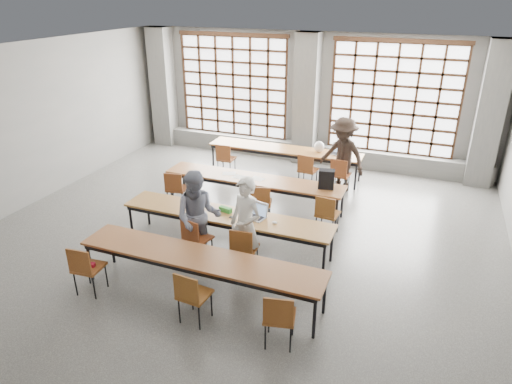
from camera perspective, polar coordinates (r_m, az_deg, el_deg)
floor at (r=8.69m, az=-3.67°, el=-7.17°), size 11.00×11.00×0.00m
ceiling at (r=7.50m, az=-4.40°, el=16.36°), size 11.00×11.00×0.00m
wall_back at (r=12.91m, az=6.67°, el=11.63°), size 10.00×0.00×10.00m
wall_left at (r=10.96m, az=-28.54°, el=6.62°), size 0.00×11.00×11.00m
column_left at (r=14.46m, az=-11.52°, el=12.66°), size 0.60×0.55×3.50m
column_mid at (r=12.64m, az=6.33°, el=11.38°), size 0.60×0.55×3.50m
column_right at (r=12.29m, az=27.18°, el=8.52°), size 0.60×0.55×3.50m
window_left at (r=13.55m, az=-2.83°, el=12.99°), size 3.32×0.12×3.00m
window_right at (r=12.43m, az=16.84°, el=11.00°), size 3.32×0.12×3.00m
sill_ledge at (r=13.12m, az=6.13°, el=5.05°), size 9.80×0.35×0.50m
desk_row_a at (r=11.85m, az=3.55°, el=5.15°), size 4.00×0.70×0.73m
desk_row_b at (r=9.95m, az=-0.36°, el=1.40°), size 4.00×0.70×0.73m
desk_row_c at (r=8.39m, az=-3.74°, el=-3.16°), size 4.00×0.70×0.73m
desk_row_d at (r=7.18m, az=-7.06°, el=-8.41°), size 4.00×0.70×0.73m
chair_back_left at (r=11.82m, az=-3.89°, el=4.45°), size 0.44×0.44×0.88m
chair_back_mid at (r=11.11m, az=6.40°, el=3.04°), size 0.46×0.46×0.88m
chair_back_right at (r=10.95m, az=10.43°, el=2.45°), size 0.46×0.46×0.88m
chair_mid_left at (r=10.15m, az=-10.03°, el=0.71°), size 0.49×0.49×0.88m
chair_mid_centre at (r=9.32m, az=0.61°, el=-1.07°), size 0.52×0.52×0.88m
chair_mid_right at (r=8.97m, az=8.82°, el=-2.43°), size 0.46×0.46×0.88m
chair_front_left at (r=8.10m, az=-7.65°, el=-5.45°), size 0.50×0.51×0.88m
chair_front_right at (r=7.73m, az=-1.60°, el=-6.75°), size 0.45×0.46×0.88m
chair_near_left at (r=7.71m, az=-20.58°, el=-8.60°), size 0.46×0.46×0.88m
chair_near_mid at (r=6.72m, az=-8.08°, el=-12.33°), size 0.45×0.45×0.88m
chair_near_right at (r=6.28m, az=2.91°, el=-15.07°), size 0.50×0.50×0.88m
student_male at (r=7.68m, az=-1.29°, el=-4.22°), size 0.73×0.60×1.72m
student_female at (r=8.04m, az=-7.23°, el=-3.13°), size 1.00×0.90×1.70m
student_back at (r=10.94m, az=10.76°, el=4.50°), size 1.35×1.07×1.82m
laptop_front at (r=8.22m, az=0.12°, el=-2.72°), size 0.42×0.38×0.26m
laptop_back at (r=11.58m, az=10.18°, el=5.03°), size 0.42×0.38×0.26m
mouse at (r=8.02m, az=2.36°, el=-3.83°), size 0.11×0.09×0.04m
green_box at (r=8.43m, az=-3.84°, el=-2.20°), size 0.26×0.15×0.09m
phone at (r=8.21m, az=-2.91°, el=-3.21°), size 0.13×0.07×0.01m
paper_sheet_a at (r=10.18m, az=-3.39°, el=2.33°), size 0.35×0.31×0.00m
paper_sheet_b at (r=9.99m, az=-2.06°, el=1.90°), size 0.31×0.23×0.00m
paper_sheet_c at (r=9.89m, az=0.18°, el=1.68°), size 0.34×0.28×0.00m
backpack at (r=9.45m, az=8.79°, el=1.61°), size 0.35×0.26×0.40m
plastic_bag at (r=11.60m, az=7.90°, el=5.63°), size 0.31×0.28×0.29m
red_pouch at (r=7.78m, az=-20.20°, el=-8.54°), size 0.21×0.13×0.06m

